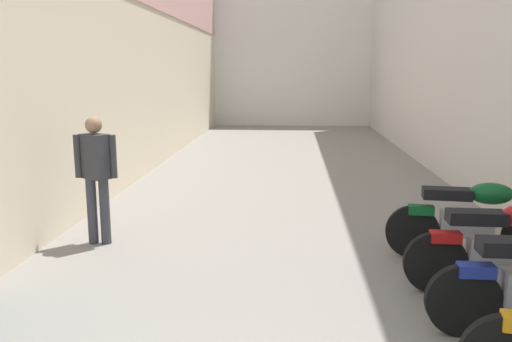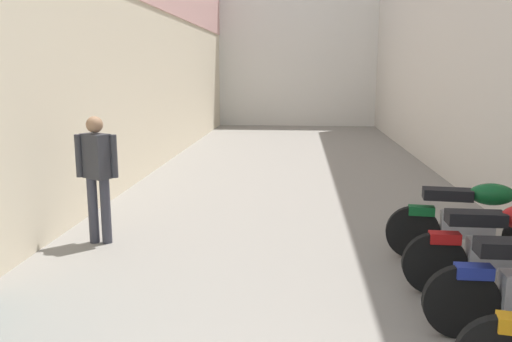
{
  "view_description": "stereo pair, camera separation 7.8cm",
  "coord_description": "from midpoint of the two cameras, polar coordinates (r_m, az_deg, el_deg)",
  "views": [
    {
      "loc": [
        0.01,
        -0.45,
        2.11
      ],
      "look_at": [
        -0.39,
        5.48,
        0.97
      ],
      "focal_mm": 36.92,
      "sensor_mm": 36.0,
      "label": 1
    },
    {
      "loc": [
        0.09,
        -0.44,
        2.11
      ],
      "look_at": [
        -0.39,
        5.48,
        0.97
      ],
      "focal_mm": 36.92,
      "sensor_mm": 36.0,
      "label": 2
    }
  ],
  "objects": [
    {
      "name": "ground_plane",
      "position": [
        8.63,
        3.46,
        -3.29
      ],
      "size": [
        35.85,
        35.85,
        0.0
      ],
      "primitive_type": "plane",
      "color": "gray"
    },
    {
      "name": "building_far_end",
      "position": [
        21.3,
        3.86,
        12.82
      ],
      "size": [
        8.94,
        2.0,
        5.68
      ],
      "primitive_type": "cube",
      "color": "silver",
      "rests_on": "ground"
    },
    {
      "name": "motorcycle_sixth",
      "position": [
        6.32,
        22.08,
        -4.69
      ],
      "size": [
        1.85,
        0.58,
        1.04
      ],
      "color": "black",
      "rests_on": "ground"
    },
    {
      "name": "motorcycle_fifth",
      "position": [
        5.48,
        25.09,
        -7.25
      ],
      "size": [
        1.85,
        0.58,
        1.04
      ],
      "color": "black",
      "rests_on": "ground"
    },
    {
      "name": "pedestrian_further_down",
      "position": [
        6.65,
        -17.25,
        0.05
      ],
      "size": [
        0.52,
        0.35,
        1.57
      ],
      "color": "#383842",
      "rests_on": "ground"
    },
    {
      "name": "building_left",
      "position": [
        10.85,
        -13.85,
        15.68
      ],
      "size": [
        0.45,
        19.85,
        6.09
      ],
      "color": "beige",
      "rests_on": "ground"
    }
  ]
}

